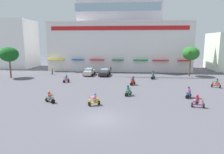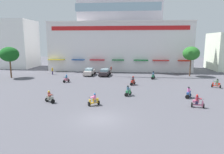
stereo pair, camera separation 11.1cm
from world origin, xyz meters
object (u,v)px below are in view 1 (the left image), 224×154
(plaza_tree_1, at_px, (191,53))
(parked_car_1, at_px, (104,72))
(scooter_rider_0, at_px, (153,76))
(scooter_rider_9, at_px, (216,84))
(scooter_rider_2, at_px, (94,100))
(scooter_rider_8, at_px, (128,91))
(parked_car_0, at_px, (89,72))
(plaza_tree_0, at_px, (9,54))
(pedestrian_0, at_px, (52,70))
(scooter_rider_7, at_px, (198,102))
(pedestrian_1, at_px, (111,69))
(scooter_rider_1, at_px, (66,79))
(scooter_rider_3, at_px, (133,81))
(scooter_rider_4, at_px, (189,93))
(scooter_rider_5, at_px, (50,98))

(plaza_tree_1, bearing_deg, parked_car_1, -176.09)
(scooter_rider_0, distance_m, scooter_rider_9, 11.51)
(scooter_rider_2, xyz_separation_m, scooter_rider_8, (3.90, 4.63, -0.00))
(parked_car_0, height_order, scooter_rider_9, parked_car_0)
(plaza_tree_0, xyz_separation_m, scooter_rider_9, (38.14, -5.47, -4.17))
(parked_car_1, bearing_deg, scooter_rider_9, -26.31)
(scooter_rider_9, bearing_deg, pedestrian_0, 161.95)
(scooter_rider_2, height_order, scooter_rider_7, scooter_rider_7)
(plaza_tree_1, xyz_separation_m, scooter_rider_7, (-5.10, -21.32, -4.22))
(scooter_rider_7, bearing_deg, scooter_rider_9, 59.22)
(pedestrian_1, bearing_deg, scooter_rider_0, -36.01)
(scooter_rider_2, bearing_deg, scooter_rider_1, 120.11)
(scooter_rider_3, bearing_deg, scooter_rider_0, 55.53)
(scooter_rider_2, xyz_separation_m, pedestrian_0, (-13.25, 20.98, 0.33))
(plaza_tree_1, height_order, pedestrian_1, plaza_tree_1)
(scooter_rider_0, distance_m, scooter_rider_8, 13.78)
(scooter_rider_4, bearing_deg, scooter_rider_8, 177.22)
(plaza_tree_1, height_order, scooter_rider_1, plaza_tree_1)
(scooter_rider_1, height_order, scooter_rider_5, scooter_rider_5)
(scooter_rider_8, relative_size, pedestrian_0, 0.90)
(scooter_rider_5, relative_size, pedestrian_1, 0.89)
(scooter_rider_1, height_order, pedestrian_0, pedestrian_0)
(scooter_rider_8, relative_size, scooter_rider_9, 1.00)
(scooter_rider_2, bearing_deg, scooter_rider_8, 49.88)
(scooter_rider_0, bearing_deg, scooter_rider_2, -116.38)
(scooter_rider_5, relative_size, scooter_rider_8, 1.00)
(parked_car_1, height_order, pedestrian_0, pedestrian_0)
(scooter_rider_8, relative_size, pedestrian_1, 0.89)
(scooter_rider_1, bearing_deg, plaza_tree_1, 19.88)
(pedestrian_0, bearing_deg, scooter_rider_3, -27.65)
(scooter_rider_2, bearing_deg, parked_car_1, 93.83)
(scooter_rider_1, bearing_deg, scooter_rider_3, -5.75)
(scooter_rider_9, xyz_separation_m, pedestrian_0, (-31.27, 10.19, 0.32))
(scooter_rider_5, bearing_deg, plaza_tree_1, 43.06)
(scooter_rider_4, bearing_deg, parked_car_0, 135.27)
(pedestrian_1, bearing_deg, parked_car_1, -105.68)
(scooter_rider_1, bearing_deg, scooter_rider_2, -59.89)
(scooter_rider_7, distance_m, scooter_rider_9, 12.21)
(plaza_tree_1, xyz_separation_m, scooter_rider_3, (-12.24, -10.01, -4.21))
(scooter_rider_7, relative_size, pedestrian_0, 0.91)
(scooter_rider_1, bearing_deg, pedestrian_0, 125.48)
(scooter_rider_0, bearing_deg, scooter_rider_1, -163.72)
(scooter_rider_1, xyz_separation_m, scooter_rider_4, (19.29, -8.59, 0.05))
(scooter_rider_0, bearing_deg, scooter_rider_3, -124.47)
(scooter_rider_3, bearing_deg, pedestrian_0, 152.35)
(scooter_rider_0, distance_m, pedestrian_1, 11.15)
(scooter_rider_2, distance_m, pedestrian_1, 24.10)
(scooter_rider_9, bearing_deg, parked_car_1, 153.69)
(scooter_rider_0, relative_size, scooter_rider_9, 1.03)
(scooter_rider_2, bearing_deg, pedestrian_1, 90.76)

